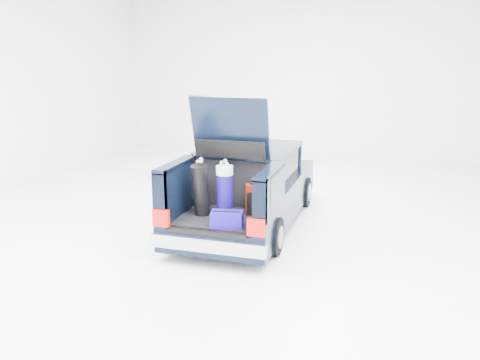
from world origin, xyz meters
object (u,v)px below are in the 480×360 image
(blue_duffel, at_px, (227,219))
(black_golf_bag, at_px, (201,190))
(car, at_px, (249,188))
(blue_golf_bag, at_px, (225,190))
(red_suitcase, at_px, (256,199))

(blue_duffel, bearing_deg, black_golf_bag, 133.45)
(car, relative_size, black_golf_bag, 4.98)
(blue_golf_bag, distance_m, blue_duffel, 0.68)
(blue_golf_bag, bearing_deg, red_suitcase, 31.00)
(red_suitcase, bearing_deg, blue_duffel, -133.25)
(red_suitcase, xyz_separation_m, black_golf_bag, (-0.82, -0.33, 0.17))
(car, bearing_deg, blue_duffel, -83.81)
(red_suitcase, height_order, black_golf_bag, black_golf_bag)
(red_suitcase, bearing_deg, blue_golf_bag, 173.45)
(blue_golf_bag, bearing_deg, black_golf_bag, -140.61)
(black_golf_bag, relative_size, blue_duffel, 1.77)
(red_suitcase, relative_size, blue_duffel, 0.99)
(car, distance_m, black_golf_bag, 1.68)
(black_golf_bag, height_order, blue_duffel, black_golf_bag)
(red_suitcase, distance_m, blue_golf_bag, 0.52)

